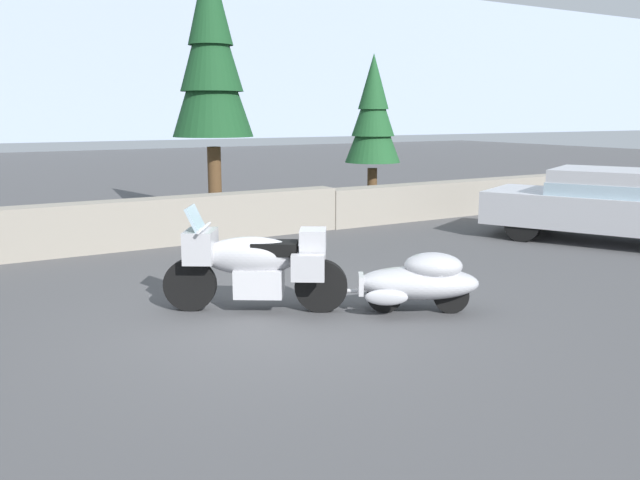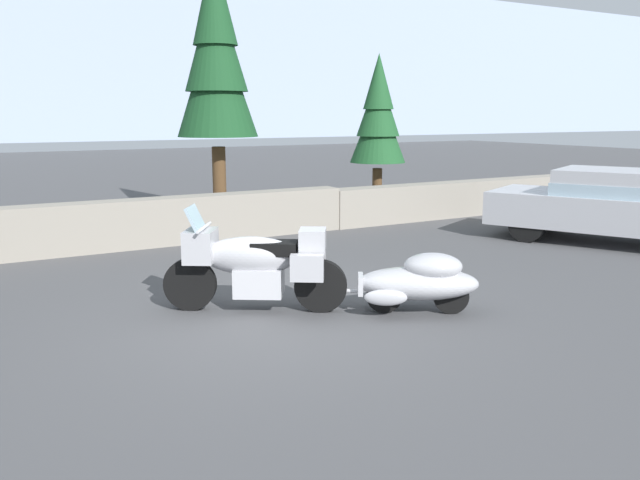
# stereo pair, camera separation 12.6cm
# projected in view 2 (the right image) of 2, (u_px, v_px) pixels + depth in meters

# --- Properties ---
(ground_plane) EXTENTS (80.00, 80.00, 0.00)m
(ground_plane) POSITION_uv_depth(u_px,v_px,m) (271.00, 319.00, 7.96)
(ground_plane) COLOR #4C4C4F
(stone_guard_wall) EXTENTS (24.00, 0.55, 0.94)m
(stone_guard_wall) POSITION_uv_depth(u_px,v_px,m) (161.00, 222.00, 12.40)
(stone_guard_wall) COLOR gray
(stone_guard_wall) RESTS_ON ground
(touring_motorcycle) EXTENTS (2.02, 1.47, 1.33)m
(touring_motorcycle) POSITION_uv_depth(u_px,v_px,m) (254.00, 262.00, 8.21)
(touring_motorcycle) COLOR black
(touring_motorcycle) RESTS_ON ground
(car_shaped_trailer) EXTENTS (2.05, 1.49, 0.76)m
(car_shaped_trailer) POSITION_uv_depth(u_px,v_px,m) (419.00, 281.00, 8.15)
(car_shaped_trailer) COLOR black
(car_shaped_trailer) RESTS_ON ground
(sedan_at_right_edge) EXTENTS (3.61, 4.84, 1.41)m
(sedan_at_right_edge) POSITION_uv_depth(u_px,v_px,m) (619.00, 204.00, 12.48)
(sedan_at_right_edge) COLOR black
(sedan_at_right_edge) RESTS_ON ground
(pine_tree_tall) EXTENTS (1.79, 1.79, 5.95)m
(pine_tree_tall) POSITION_uv_depth(u_px,v_px,m) (216.00, 54.00, 14.42)
(pine_tree_tall) COLOR brown
(pine_tree_tall) RESTS_ON ground
(pine_tree_secondary) EXTENTS (1.36, 1.36, 3.88)m
(pine_tree_secondary) POSITION_uv_depth(u_px,v_px,m) (378.00, 114.00, 16.04)
(pine_tree_secondary) COLOR brown
(pine_tree_secondary) RESTS_ON ground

